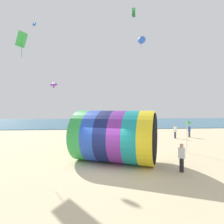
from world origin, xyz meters
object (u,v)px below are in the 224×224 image
(kite_purple_parafoil, at_px, (54,85))
(kite_handler, at_px, (182,157))
(kite_blue_parafoil, at_px, (34,24))
(kite_green_box, at_px, (134,12))
(giant_inflatable_tube, at_px, (115,136))
(bystander_far_left, at_px, (105,134))
(bystander_near_water, at_px, (175,132))
(bystander_mid_beach, at_px, (189,131))
(beach_flag, at_px, (189,124))
(kite_blue_delta, at_px, (141,39))
(kite_green_diamond, at_px, (22,40))

(kite_purple_parafoil, bearing_deg, kite_handler, -42.78)
(kite_blue_parafoil, xyz_separation_m, kite_green_box, (13.55, 0.97, 2.76))
(kite_blue_parafoil, xyz_separation_m, kite_purple_parafoil, (3.83, -5.72, -8.77))
(giant_inflatable_tube, bearing_deg, kite_handler, -31.89)
(kite_green_box, xyz_separation_m, kite_purple_parafoil, (-9.72, -6.69, -11.53))
(kite_purple_parafoil, bearing_deg, kite_blue_parafoil, 123.84)
(kite_purple_parafoil, relative_size, bystander_far_left, 0.66)
(kite_handler, distance_m, bystander_far_left, 10.91)
(bystander_near_water, distance_m, bystander_mid_beach, 2.33)
(kite_handler, height_order, beach_flag, beach_flag)
(kite_blue_parafoil, bearing_deg, giant_inflatable_tube, -51.84)
(kite_blue_delta, xyz_separation_m, bystander_far_left, (-4.96, -3.24, -12.41))
(kite_handler, xyz_separation_m, kite_blue_parafoil, (-13.11, 14.30, 14.12))
(kite_blue_parafoil, distance_m, bystander_near_water, 23.15)
(kite_green_diamond, bearing_deg, kite_blue_parafoil, 97.31)
(kite_green_box, bearing_deg, bystander_mid_beach, -23.17)
(bystander_far_left, bearing_deg, bystander_mid_beach, 10.82)
(kite_handler, xyz_separation_m, kite_green_diamond, (-12.36, 8.48, 9.77))
(bystander_mid_beach, relative_size, beach_flag, 0.59)
(kite_handler, height_order, kite_green_box, kite_green_box)
(kite_green_box, distance_m, bystander_mid_beach, 18.50)
(bystander_mid_beach, distance_m, beach_flag, 9.26)
(giant_inflatable_tube, relative_size, kite_blue_parafoil, 7.23)
(kite_purple_parafoil, relative_size, beach_flag, 0.39)
(bystander_near_water, bearing_deg, kite_handler, -113.42)
(giant_inflatable_tube, distance_m, kite_handler, 4.41)
(kite_blue_parafoil, relative_size, kite_green_box, 0.72)
(bystander_near_water, relative_size, bystander_far_left, 1.05)
(beach_flag, bearing_deg, bystander_mid_beach, 60.83)
(kite_green_box, bearing_deg, kite_purple_parafoil, -145.47)
(kite_handler, bearing_deg, beach_flag, 56.69)
(kite_handler, relative_size, kite_blue_delta, 0.84)
(kite_green_box, distance_m, beach_flag, 18.96)
(kite_purple_parafoil, xyz_separation_m, bystander_far_left, (5.37, 1.60, -5.37))
(beach_flag, bearing_deg, kite_blue_parafoil, 148.11)
(kite_handler, distance_m, bystander_mid_beach, 14.33)
(bystander_mid_beach, height_order, bystander_far_left, bystander_far_left)
(bystander_far_left, bearing_deg, kite_green_box, 49.46)
(kite_green_diamond, bearing_deg, bystander_far_left, 11.38)
(kite_blue_delta, height_order, kite_blue_parafoil, kite_blue_parafoil)
(bystander_far_left, bearing_deg, kite_green_diamond, -168.62)
(kite_green_box, distance_m, bystander_far_left, 18.18)
(kite_blue_delta, bearing_deg, bystander_far_left, -146.85)
(giant_inflatable_tube, distance_m, bystander_far_left, 7.97)
(kite_green_box, bearing_deg, giant_inflatable_tube, -107.53)
(kite_purple_parafoil, height_order, bystander_mid_beach, kite_purple_parafoil)
(kite_blue_parafoil, bearing_deg, bystander_far_left, -24.08)
(kite_handler, distance_m, bystander_near_water, 12.76)
(bystander_mid_beach, bearing_deg, beach_flag, -119.17)
(kite_handler, bearing_deg, kite_purple_parafoil, 137.22)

